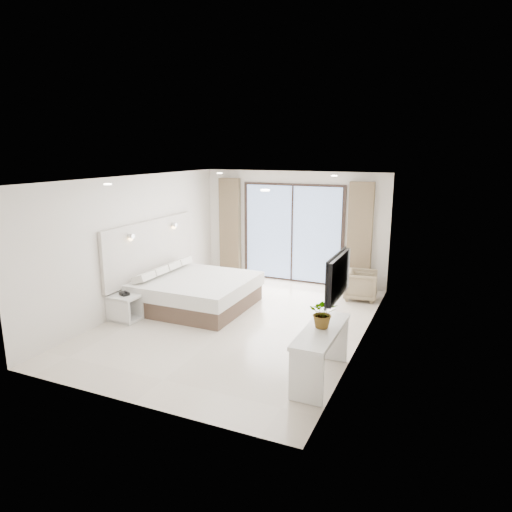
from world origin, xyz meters
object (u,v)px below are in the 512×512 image
object	(u,v)px
armchair	(361,284)
bed	(195,292)
nightstand	(125,308)
console_desk	(321,343)

from	to	relation	value
armchair	bed	bearing A→B (deg)	113.96
bed	nightstand	size ratio (longest dim) A/B	3.99
nightstand	armchair	world-z (taller)	armchair
bed	armchair	world-z (taller)	bed
nightstand	armchair	bearing A→B (deg)	39.94
bed	console_desk	xyz separation A→B (m)	(3.24, -1.96, 0.23)
console_desk	armchair	size ratio (longest dim) A/B	2.19
nightstand	armchair	xyz separation A→B (m)	(3.87, 3.10, 0.10)
bed	console_desk	world-z (taller)	console_desk
console_desk	armchair	world-z (taller)	console_desk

